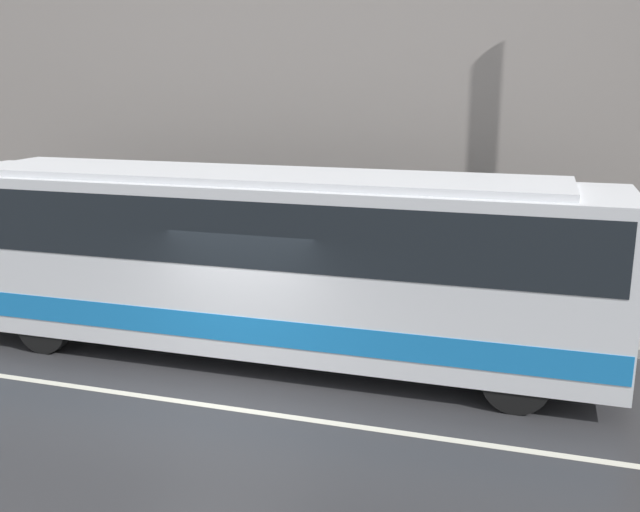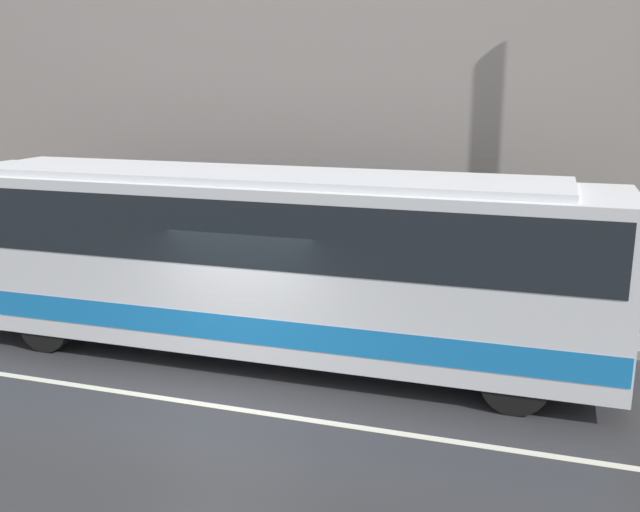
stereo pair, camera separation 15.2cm
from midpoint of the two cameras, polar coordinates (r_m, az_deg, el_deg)
name	(u,v)px [view 1 (the left image)]	position (r m, az deg, el deg)	size (l,w,h in m)	color
ground_plane	(217,407)	(11.31, -8.66, -11.83)	(60.00, 60.00, 0.00)	#2D2D30
sidewalk	(317,304)	(15.75, -0.56, -3.83)	(60.00, 2.33, 0.17)	gray
building_facade	(334,81)	(16.25, 0.84, 13.79)	(60.00, 0.35, 10.06)	gray
lane_stripe	(217,406)	(11.30, -8.66, -11.82)	(54.00, 0.14, 0.01)	beige
transit_bus	(257,254)	(12.69, -5.41, 0.17)	(12.38, 2.49, 3.34)	silver
pedestrian_waiting	(348,265)	(15.75, 1.99, -0.69)	(0.36, 0.36, 1.61)	#333338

